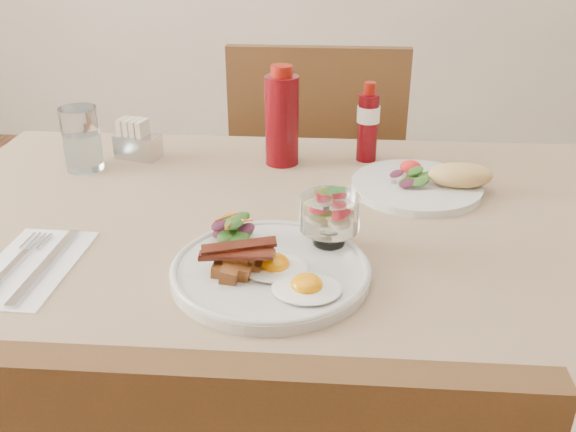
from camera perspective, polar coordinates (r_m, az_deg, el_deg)
name	(u,v)px	position (r m, az deg, el deg)	size (l,w,h in m)	color
table	(305,277)	(1.07, 1.50, -5.46)	(1.33, 0.88, 0.75)	#52371A
chair_far	(317,191)	(1.72, 2.55, 2.27)	(0.42, 0.42, 0.93)	#52371A
main_plate	(271,272)	(0.90, -1.56, -4.96)	(0.28, 0.28, 0.02)	silver
fried_eggs	(290,276)	(0.86, 0.19, -5.35)	(0.15, 0.15, 0.03)	white
bacon_potato_pile	(237,261)	(0.87, -4.53, -4.02)	(0.11, 0.06, 0.04)	brown
side_salad	(234,229)	(0.96, -4.80, -1.17)	(0.07, 0.07, 0.04)	#1B4D14
fruit_cup	(330,213)	(0.93, 3.74, 0.24)	(0.09, 0.09, 0.09)	white
second_plate	(427,183)	(1.19, 12.26, 2.92)	(0.26, 0.24, 0.06)	silver
ketchup_bottle	(282,119)	(1.26, -0.55, 8.64)	(0.08, 0.08, 0.20)	#58050B
hot_sauce_bottle	(368,123)	(1.29, 7.12, 8.19)	(0.05, 0.05, 0.16)	#58050B
sugar_caddy	(137,142)	(1.34, -13.30, 6.44)	(0.10, 0.07, 0.08)	silver
water_glass	(82,142)	(1.31, -17.83, 6.24)	(0.07, 0.07, 0.12)	white
napkin_cutlery	(31,266)	(0.99, -21.89, -4.17)	(0.13, 0.23, 0.01)	white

